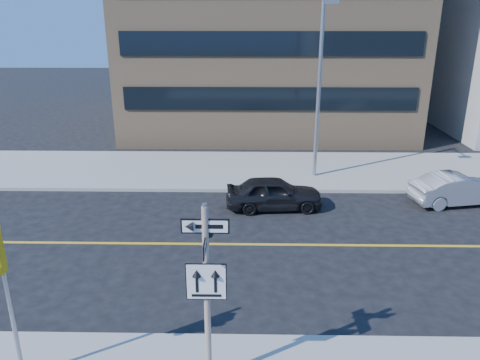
{
  "coord_description": "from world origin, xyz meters",
  "views": [
    {
      "loc": [
        0.8,
        -10.47,
        7.51
      ],
      "look_at": [
        0.54,
        4.0,
        2.36
      ],
      "focal_mm": 35.0,
      "sensor_mm": 36.0,
      "label": 1
    }
  ],
  "objects_px": {
    "sign_pole": "(207,287)",
    "parked_car_b": "(458,189)",
    "parked_car_a": "(274,193)",
    "streetlight_a": "(320,79)"
  },
  "relations": [
    {
      "from": "sign_pole",
      "to": "parked_car_b",
      "type": "height_order",
      "value": "sign_pole"
    },
    {
      "from": "parked_car_a",
      "to": "parked_car_b",
      "type": "height_order",
      "value": "parked_car_a"
    },
    {
      "from": "sign_pole",
      "to": "parked_car_a",
      "type": "bearing_deg",
      "value": 79.19
    },
    {
      "from": "parked_car_b",
      "to": "streetlight_a",
      "type": "distance_m",
      "value": 7.49
    },
    {
      "from": "sign_pole",
      "to": "parked_car_b",
      "type": "distance_m",
      "value": 14.22
    },
    {
      "from": "parked_car_a",
      "to": "sign_pole",
      "type": "bearing_deg",
      "value": 164.82
    },
    {
      "from": "parked_car_a",
      "to": "parked_car_b",
      "type": "bearing_deg",
      "value": -89.64
    },
    {
      "from": "parked_car_b",
      "to": "streetlight_a",
      "type": "bearing_deg",
      "value": 51.78
    },
    {
      "from": "sign_pole",
      "to": "parked_car_a",
      "type": "xyz_separation_m",
      "value": [
        1.86,
        9.74,
        -1.78
      ]
    },
    {
      "from": "sign_pole",
      "to": "streetlight_a",
      "type": "distance_m",
      "value": 14.05
    }
  ]
}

